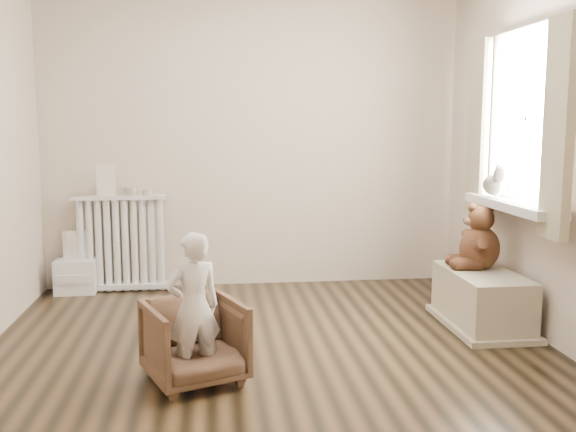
{
  "coord_description": "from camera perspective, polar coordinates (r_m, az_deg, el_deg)",
  "views": [
    {
      "loc": [
        -0.36,
        -3.82,
        1.41
      ],
      "look_at": [
        0.15,
        0.45,
        0.8
      ],
      "focal_mm": 40.0,
      "sensor_mm": 36.0,
      "label": 1
    }
  ],
  "objects": [
    {
      "name": "toy_bench",
      "position": [
        4.75,
        16.87,
        -7.03
      ],
      "size": [
        0.44,
        0.83,
        0.39
      ],
      "primitive_type": "cube",
      "color": "#BAB092",
      "rests_on": "floor"
    },
    {
      "name": "curtain_right",
      "position": [
        5.1,
        16.55,
        7.53
      ],
      "size": [
        0.06,
        0.26,
        1.3
      ],
      "primitive_type": "cube",
      "color": "tan",
      "rests_on": "right_wall"
    },
    {
      "name": "teddy_bear",
      "position": [
        4.77,
        16.74,
        -1.19
      ],
      "size": [
        0.41,
        0.33,
        0.46
      ],
      "primitive_type": null,
      "rotation": [
        0.0,
        0.0,
        -0.13
      ],
      "color": "#361C10",
      "rests_on": "toy_bench"
    },
    {
      "name": "window",
      "position": [
        4.63,
        20.65,
        8.06
      ],
      "size": [
        0.03,
        0.9,
        1.1
      ],
      "primitive_type": "cube",
      "color": "white",
      "rests_on": "right_wall"
    },
    {
      "name": "front_wall",
      "position": [
        2.05,
        3.26,
        4.94
      ],
      "size": [
        3.6,
        0.02,
        2.6
      ],
      "primitive_type": "cube",
      "color": "beige",
      "rests_on": "ground"
    },
    {
      "name": "radiator",
      "position": [
        5.65,
        -14.61,
        -2.58
      ],
      "size": [
        0.78,
        0.15,
        0.82
      ],
      "primitive_type": "cube",
      "color": "silver",
      "rests_on": "floor"
    },
    {
      "name": "armchair",
      "position": [
        3.63,
        -8.3,
        -10.99
      ],
      "size": [
        0.64,
        0.65,
        0.46
      ],
      "primitive_type": "imported",
      "rotation": [
        0.0,
        0.0,
        0.38
      ],
      "color": "brown",
      "rests_on": "floor"
    },
    {
      "name": "window_sill",
      "position": [
        4.62,
        19.3,
        0.91
      ],
      "size": [
        0.22,
        1.1,
        0.06
      ],
      "primitive_type": "cube",
      "color": "silver",
      "rests_on": "right_wall"
    },
    {
      "name": "tin_a",
      "position": [
        5.57,
        -13.8,
        2.14
      ],
      "size": [
        0.11,
        0.11,
        0.07
      ],
      "primitive_type": "cylinder",
      "color": "#A59E8C",
      "rests_on": "radiator"
    },
    {
      "name": "tin_b",
      "position": [
        5.55,
        -12.38,
        2.05
      ],
      "size": [
        0.08,
        0.08,
        0.04
      ],
      "primitive_type": "cylinder",
      "color": "#A59E8C",
      "rests_on": "radiator"
    },
    {
      "name": "toy_vanity",
      "position": [
        5.7,
        -18.36,
        -3.81
      ],
      "size": [
        0.33,
        0.24,
        0.53
      ],
      "primitive_type": "cube",
      "color": "silver",
      "rests_on": "floor"
    },
    {
      "name": "plush_cat",
      "position": [
        4.83,
        17.96,
        2.82
      ],
      "size": [
        0.25,
        0.31,
        0.23
      ],
      "primitive_type": null,
      "rotation": [
        0.0,
        0.0,
        -0.34
      ],
      "color": "gray",
      "rests_on": "window_sill"
    },
    {
      "name": "paper_doll",
      "position": [
        5.59,
        -15.88,
        3.09
      ],
      "size": [
        0.16,
        0.01,
        0.26
      ],
      "primitive_type": "cube",
      "color": "beige",
      "rests_on": "radiator"
    },
    {
      "name": "back_wall",
      "position": [
        5.63,
        -3.16,
        6.96
      ],
      "size": [
        3.6,
        0.02,
        2.6
      ],
      "primitive_type": "cube",
      "color": "beige",
      "rests_on": "ground"
    },
    {
      "name": "right_wall",
      "position": [
        4.39,
        22.82,
        6.01
      ],
      "size": [
        0.02,
        3.6,
        2.6
      ],
      "primitive_type": "cube",
      "color": "beige",
      "rests_on": "ground"
    },
    {
      "name": "floor",
      "position": [
        4.09,
        -1.38,
        -12.11
      ],
      "size": [
        3.6,
        3.6,
        0.01
      ],
      "primitive_type": "cube",
      "color": "black",
      "rests_on": "ground"
    },
    {
      "name": "child",
      "position": [
        3.52,
        -8.39,
        -8.09
      ],
      "size": [
        0.36,
        0.3,
        0.83
      ],
      "primitive_type": "imported",
      "rotation": [
        0.0,
        0.0,
        3.52
      ],
      "color": "silver",
      "rests_on": "armchair"
    },
    {
      "name": "curtain_left",
      "position": [
        4.08,
        22.91,
        7.16
      ],
      "size": [
        0.06,
        0.26,
        1.3
      ],
      "primitive_type": "cube",
      "color": "tan",
      "rests_on": "right_wall"
    }
  ]
}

